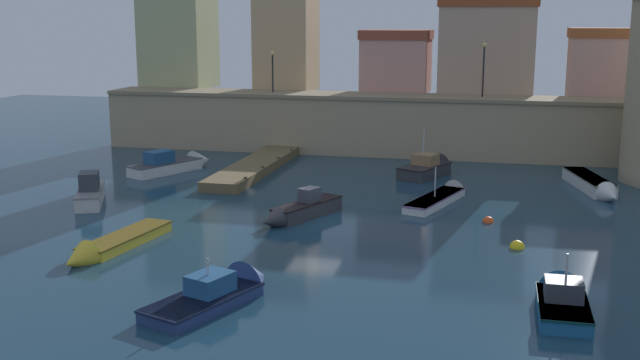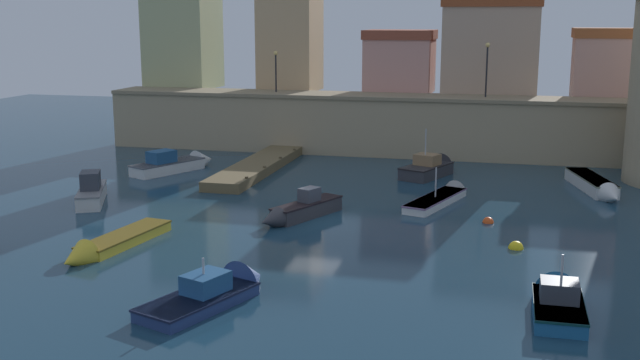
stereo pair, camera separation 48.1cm
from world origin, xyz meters
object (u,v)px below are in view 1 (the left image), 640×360
moored_boat_3 (225,290)px  moored_boat_5 (594,185)px  mooring_buoy_1 (517,248)px  moored_boat_9 (175,164)px  quay_lamp_1 (484,61)px  moored_boat_1 (561,298)px  moored_boat_6 (91,191)px  quay_lamp_0 (273,64)px  moored_boat_7 (430,167)px  moored_boat_2 (299,210)px  moored_boat_0 (109,246)px  mooring_buoy_0 (488,222)px  moored_boat_4 (444,196)px

moored_boat_3 → moored_boat_5: moored_boat_3 is taller
mooring_buoy_1 → moored_boat_9: bearing=150.0°
quay_lamp_1 → moored_boat_1: quay_lamp_1 is taller
moored_boat_5 → moored_boat_6: 28.30m
moored_boat_5 → mooring_buoy_1: 13.11m
moored_boat_5 → moored_boat_9: (-25.91, 0.09, 0.09)m
moored_boat_1 → moored_boat_5: (3.01, 19.26, 0.03)m
quay_lamp_0 → moored_boat_6: 19.96m
quay_lamp_0 → moored_boat_3: 32.32m
moored_boat_3 → moored_boat_9: moored_boat_3 is taller
quay_lamp_1 → moored_boat_7: quay_lamp_1 is taller
quay_lamp_1 → moored_boat_6: quay_lamp_1 is taller
quay_lamp_0 → moored_boat_2: quay_lamp_0 is taller
moored_boat_0 → mooring_buoy_1: size_ratio=10.38×
moored_boat_6 → mooring_buoy_0: (21.19, 0.50, -0.57)m
moored_boat_5 → mooring_buoy_0: moored_boat_5 is taller
quay_lamp_0 → moored_boat_4: size_ratio=0.43×
moored_boat_5 → moored_boat_6: moored_boat_6 is taller
moored_boat_0 → moored_boat_1: (18.37, -2.25, 0.11)m
quay_lamp_0 → moored_boat_3: bearing=-76.2°
moored_boat_7 → mooring_buoy_1: size_ratio=8.24×
quay_lamp_1 → moored_boat_0: bearing=-118.7°
moored_boat_7 → moored_boat_0: bearing=171.2°
moored_boat_7 → mooring_buoy_0: 11.68m
quay_lamp_0 → mooring_buoy_1: quay_lamp_0 is taller
moored_boat_3 → moored_boat_6: (-12.32, 12.35, 0.25)m
quay_lamp_0 → mooring_buoy_0: bearing=-47.6°
quay_lamp_0 → mooring_buoy_0: (16.42, -17.98, -6.40)m
moored_boat_5 → moored_boat_2: bearing=-69.9°
quay_lamp_1 → mooring_buoy_0: (1.03, -17.98, -6.82)m
quay_lamp_1 → moored_boat_0: size_ratio=0.56×
mooring_buoy_0 → moored_boat_9: bearing=157.5°
moored_boat_1 → moored_boat_7: 22.98m
moored_boat_1 → moored_boat_3: (-11.58, -1.85, -0.05)m
moored_boat_3 → moored_boat_4: size_ratio=0.84×
moored_boat_0 → moored_boat_2: bearing=145.7°
moored_boat_9 → mooring_buoy_0: moored_boat_9 is taller
quay_lamp_1 → moored_boat_7: 9.85m
moored_boat_0 → moored_boat_6: bearing=-137.9°
quay_lamp_1 → moored_boat_9: size_ratio=0.59×
moored_boat_4 → mooring_buoy_0: moored_boat_4 is taller
mooring_buoy_0 → mooring_buoy_1: 4.30m
mooring_buoy_0 → moored_boat_1: bearing=-76.2°
moored_boat_1 → moored_boat_3: bearing=98.9°
moored_boat_7 → mooring_buoy_1: (5.22, -15.09, -0.48)m
moored_boat_5 → moored_boat_9: moored_boat_9 is taller
quay_lamp_0 → moored_boat_2: (7.29, -19.61, -5.94)m
quay_lamp_1 → moored_boat_2: bearing=-112.4°
moored_boat_7 → mooring_buoy_1: bearing=-138.9°
moored_boat_1 → mooring_buoy_0: moored_boat_1 is taller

